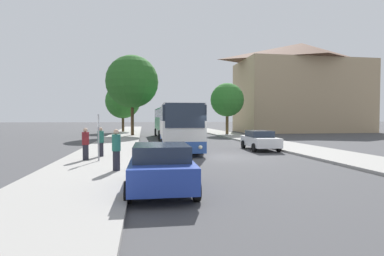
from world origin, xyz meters
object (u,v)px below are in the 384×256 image
tree_left_near (123,101)px  bus_stop_sign (98,132)px  pedestrian_walking_back (101,142)px  pedestrian_waiting_near (86,144)px  parked_car_left_curb (161,167)px  parked_car_right_near (260,140)px  tree_right_near (227,100)px  tree_left_far (132,82)px  bus_middle (168,122)px  bus_front (178,126)px  pedestrian_waiting_far (116,150)px

tree_left_near → bus_stop_sign: bearing=-88.4°
pedestrian_walking_back → pedestrian_waiting_near: bearing=24.3°
parked_car_left_curb → tree_left_near: bearing=96.5°
parked_car_left_curb → tree_left_near: tree_left_near is taller
parked_car_right_near → tree_left_near: (-11.71, 28.58, 4.30)m
pedestrian_walking_back → tree_right_near: size_ratio=0.24×
pedestrian_waiting_near → pedestrian_walking_back: (0.59, 1.37, -0.01)m
bus_stop_sign → tree_left_near: bearing=91.6°
parked_car_right_near → tree_left_far: (-9.85, 18.04, 6.22)m
bus_middle → parked_car_left_curb: (-2.38, -26.32, -1.07)m
tree_left_far → bus_middle: bearing=-35.4°
bus_front → bus_middle: 13.19m
pedestrian_waiting_near → bus_front: bearing=-109.0°
parked_car_right_near → bus_stop_sign: size_ratio=1.78×
pedestrian_waiting_near → tree_left_far: (1.64, 22.53, 5.97)m
pedestrian_walking_back → tree_right_near: tree_right_near is taller
pedestrian_walking_back → tree_left_near: bearing=-131.2°
bus_front → tree_left_far: (-3.97, 16.24, 5.23)m
parked_car_right_near → pedestrian_waiting_far: bearing=42.5°
bus_stop_sign → pedestrian_waiting_far: size_ratio=1.37×
bus_middle → parked_car_left_curb: 26.45m
bus_stop_sign → bus_front: bearing=54.0°
bus_front → pedestrian_walking_back: 7.08m
parked_car_right_near → tree_right_near: 19.71m
bus_front → parked_car_left_curb: 13.33m
pedestrian_waiting_near → tree_left_near: bearing=-66.9°
bus_front → tree_left_near: tree_left_near is taller
parked_car_right_near → tree_left_far: size_ratio=0.42×
bus_stop_sign → tree_right_near: 27.80m
bus_middle → tree_left_far: 7.34m
parked_car_left_curb → tree_left_far: (-1.92, 29.38, 6.17)m
parked_car_right_near → bus_stop_sign: bus_stop_sign is taller
bus_middle → parked_car_left_curb: bus_middle is taller
parked_car_left_curb → pedestrian_walking_back: pedestrian_walking_back is taller
bus_front → bus_stop_sign: 8.31m
bus_middle → pedestrian_waiting_far: bus_middle is taller
bus_stop_sign → tree_left_near: (-0.94, 33.50, 3.41)m
parked_car_right_near → pedestrian_waiting_far: pedestrian_waiting_far is taller
parked_car_right_near → tree_left_far: bearing=-58.7°
pedestrian_waiting_far → tree_left_far: size_ratio=0.17×
bus_front → pedestrian_waiting_far: (-3.73, -9.81, -0.71)m
pedestrian_walking_back → tree_left_far: (1.06, 21.16, 5.98)m
pedestrian_waiting_near → tree_left_far: tree_left_far is taller
pedestrian_waiting_near → bus_stop_sign: bearing=172.3°
bus_middle → pedestrian_walking_back: bearing=-108.0°
pedestrian_waiting_far → tree_left_far: (-0.24, 26.05, 5.94)m
tree_left_near → tree_left_far: size_ratio=0.76×
bus_front → tree_left_near: (-5.83, 26.78, 3.31)m
pedestrian_waiting_near → pedestrian_waiting_far: size_ratio=0.97×
bus_front → tree_left_near: size_ratio=1.48×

